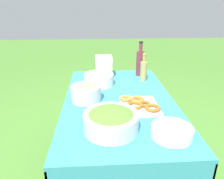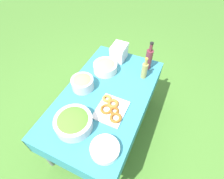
{
  "view_description": "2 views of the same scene",
  "coord_description": "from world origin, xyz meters",
  "px_view_note": "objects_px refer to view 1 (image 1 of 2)",
  "views": [
    {
      "loc": [
        1.57,
        -0.16,
        1.44
      ],
      "look_at": [
        0.08,
        -0.06,
        0.82
      ],
      "focal_mm": 35.0,
      "sensor_mm": 36.0,
      "label": 1
    },
    {
      "loc": [
        1.0,
        0.54,
        2.1
      ],
      "look_at": [
        -0.01,
        0.07,
        0.81
      ],
      "focal_mm": 28.0,
      "sensor_mm": 36.0,
      "label": 2
    }
  ],
  "objects_px": {
    "bread_bowl": "(86,92)",
    "cooler_box": "(104,66)",
    "donut_platter": "(139,105)",
    "olive_oil_bottle": "(144,70)",
    "salad_bowl": "(111,120)",
    "pasta_bowl": "(99,78)",
    "wine_bottle": "(140,62)",
    "plate_stack": "(172,132)"
  },
  "relations": [
    {
      "from": "olive_oil_bottle",
      "to": "wine_bottle",
      "type": "relative_size",
      "value": 0.76
    },
    {
      "from": "bread_bowl",
      "to": "salad_bowl",
      "type": "bearing_deg",
      "value": 21.32
    },
    {
      "from": "plate_stack",
      "to": "cooler_box",
      "type": "relative_size",
      "value": 1.17
    },
    {
      "from": "pasta_bowl",
      "to": "donut_platter",
      "type": "relative_size",
      "value": 0.85
    },
    {
      "from": "salad_bowl",
      "to": "bread_bowl",
      "type": "distance_m",
      "value": 0.46
    },
    {
      "from": "olive_oil_bottle",
      "to": "bread_bowl",
      "type": "distance_m",
      "value": 0.68
    },
    {
      "from": "salad_bowl",
      "to": "pasta_bowl",
      "type": "height_order",
      "value": "salad_bowl"
    },
    {
      "from": "pasta_bowl",
      "to": "olive_oil_bottle",
      "type": "height_order",
      "value": "olive_oil_bottle"
    },
    {
      "from": "pasta_bowl",
      "to": "donut_platter",
      "type": "xyz_separation_m",
      "value": [
        0.47,
        0.29,
        -0.05
      ]
    },
    {
      "from": "wine_bottle",
      "to": "cooler_box",
      "type": "relative_size",
      "value": 1.71
    },
    {
      "from": "bread_bowl",
      "to": "olive_oil_bottle",
      "type": "bearing_deg",
      "value": 128.16
    },
    {
      "from": "cooler_box",
      "to": "pasta_bowl",
      "type": "bearing_deg",
      "value": -11.58
    },
    {
      "from": "wine_bottle",
      "to": "bread_bowl",
      "type": "relative_size",
      "value": 1.51
    },
    {
      "from": "wine_bottle",
      "to": "bread_bowl",
      "type": "distance_m",
      "value": 0.78
    },
    {
      "from": "pasta_bowl",
      "to": "cooler_box",
      "type": "distance_m",
      "value": 0.27
    },
    {
      "from": "salad_bowl",
      "to": "bread_bowl",
      "type": "xyz_separation_m",
      "value": [
        -0.43,
        -0.17,
        0.01
      ]
    },
    {
      "from": "pasta_bowl",
      "to": "olive_oil_bottle",
      "type": "distance_m",
      "value": 0.44
    },
    {
      "from": "donut_platter",
      "to": "olive_oil_bottle",
      "type": "xyz_separation_m",
      "value": [
        -0.56,
        0.14,
        0.08
      ]
    },
    {
      "from": "plate_stack",
      "to": "olive_oil_bottle",
      "type": "bearing_deg",
      "value": 178.86
    },
    {
      "from": "bread_bowl",
      "to": "cooler_box",
      "type": "height_order",
      "value": "cooler_box"
    },
    {
      "from": "plate_stack",
      "to": "bread_bowl",
      "type": "height_order",
      "value": "bread_bowl"
    },
    {
      "from": "pasta_bowl",
      "to": "cooler_box",
      "type": "relative_size",
      "value": 1.32
    },
    {
      "from": "salad_bowl",
      "to": "plate_stack",
      "type": "bearing_deg",
      "value": 75.74
    },
    {
      "from": "salad_bowl",
      "to": "donut_platter",
      "type": "distance_m",
      "value": 0.37
    },
    {
      "from": "plate_stack",
      "to": "olive_oil_bottle",
      "type": "distance_m",
      "value": 0.94
    },
    {
      "from": "plate_stack",
      "to": "wine_bottle",
      "type": "distance_m",
      "value": 1.1
    },
    {
      "from": "bread_bowl",
      "to": "pasta_bowl",
      "type": "bearing_deg",
      "value": 162.8
    },
    {
      "from": "salad_bowl",
      "to": "donut_platter",
      "type": "xyz_separation_m",
      "value": [
        -0.29,
        0.23,
        -0.05
      ]
    },
    {
      "from": "donut_platter",
      "to": "olive_oil_bottle",
      "type": "distance_m",
      "value": 0.58
    },
    {
      "from": "donut_platter",
      "to": "bread_bowl",
      "type": "relative_size",
      "value": 1.37
    },
    {
      "from": "wine_bottle",
      "to": "bread_bowl",
      "type": "xyz_separation_m",
      "value": [
        0.58,
        -0.53,
        -0.06
      ]
    },
    {
      "from": "plate_stack",
      "to": "olive_oil_bottle",
      "type": "relative_size",
      "value": 0.9
    },
    {
      "from": "salad_bowl",
      "to": "plate_stack",
      "type": "distance_m",
      "value": 0.36
    },
    {
      "from": "salad_bowl",
      "to": "plate_stack",
      "type": "relative_size",
      "value": 1.39
    },
    {
      "from": "cooler_box",
      "to": "bread_bowl",
      "type": "bearing_deg",
      "value": -14.72
    },
    {
      "from": "plate_stack",
      "to": "cooler_box",
      "type": "distance_m",
      "value": 1.17
    },
    {
      "from": "pasta_bowl",
      "to": "bread_bowl",
      "type": "distance_m",
      "value": 0.34
    },
    {
      "from": "olive_oil_bottle",
      "to": "cooler_box",
      "type": "bearing_deg",
      "value": -115.15
    },
    {
      "from": "plate_stack",
      "to": "olive_oil_bottle",
      "type": "xyz_separation_m",
      "value": [
        -0.94,
        0.02,
        0.07
      ]
    },
    {
      "from": "olive_oil_bottle",
      "to": "wine_bottle",
      "type": "xyz_separation_m",
      "value": [
        -0.16,
        -0.01,
        0.03
      ]
    },
    {
      "from": "plate_stack",
      "to": "bread_bowl",
      "type": "bearing_deg",
      "value": -135.28
    },
    {
      "from": "donut_platter",
      "to": "wine_bottle",
      "type": "height_order",
      "value": "wine_bottle"
    }
  ]
}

